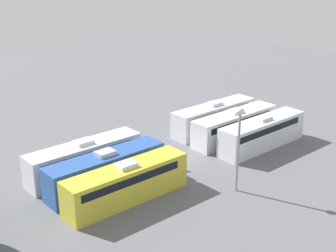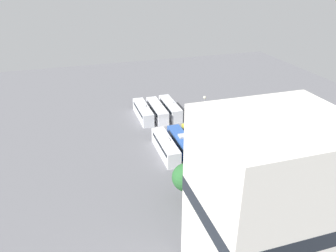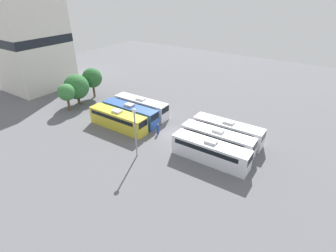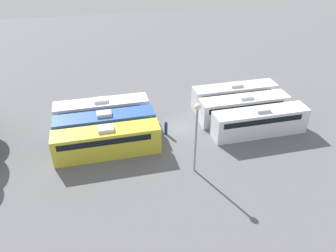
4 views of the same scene
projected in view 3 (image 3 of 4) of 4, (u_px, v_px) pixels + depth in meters
ground_plane at (169, 133)px, 43.46m from camera, size 118.12×118.12×0.00m
bus_0 at (210, 151)px, 35.95m from camera, size 2.52×11.03×3.36m
bus_1 at (217, 139)px, 38.63m from camera, size 2.52×11.03×3.36m
bus_2 at (227, 131)px, 40.96m from camera, size 2.52×11.03×3.36m
bus_3 at (118, 119)px, 44.42m from camera, size 2.52×11.03×3.36m
bus_4 at (130, 113)px, 46.65m from camera, size 2.52×11.03×3.36m
bus_5 at (141, 106)px, 49.12m from camera, size 2.52×11.03×3.36m
worker_person at (158, 129)px, 43.11m from camera, size 0.36×0.36×1.82m
light_pole at (135, 125)px, 35.39m from camera, size 0.60×0.60×7.48m
tree_0 at (66, 92)px, 49.68m from camera, size 3.25×3.25×5.38m
tree_1 at (76, 87)px, 52.36m from camera, size 4.97×4.97×6.23m
tree_2 at (92, 78)px, 55.63m from camera, size 4.16×4.16×6.37m
depot_building at (31, 43)px, 58.55m from camera, size 13.55×11.65×20.20m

